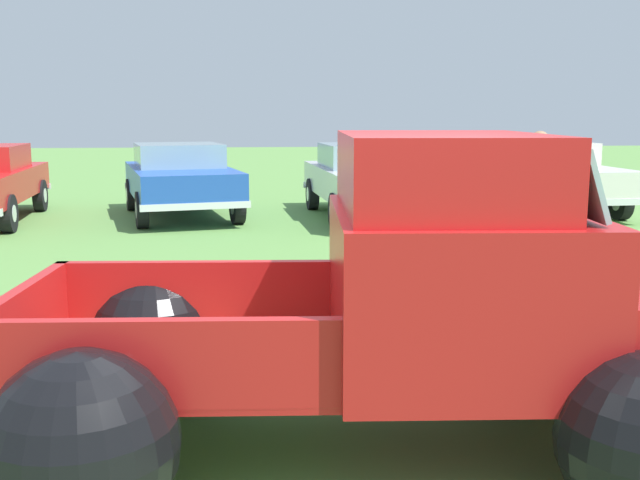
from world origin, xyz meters
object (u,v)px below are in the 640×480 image
Objects in this scene: show_car_2 at (367,178)px; show_car_3 at (545,173)px; vintage_pickup_truck at (411,326)px; spectator_0 at (537,195)px; show_car_1 at (180,177)px.

show_car_2 is 3.94m from show_car_3.
vintage_pickup_truck reaches higher than show_car_2.
spectator_0 is at bearing 64.09° from vintage_pickup_truck.
vintage_pickup_truck is 1.06× the size of show_car_1.
vintage_pickup_truck is 2.60× the size of spectator_0.
spectator_0 is at bearing 25.85° from show_car_1.
show_car_3 is at bearing 96.62° from show_car_2.
vintage_pickup_truck is 5.07m from spectator_0.
show_car_1 is 7.81m from spectator_0.
show_car_1 and show_car_3 have the same top height.
show_car_1 is at bearing -91.52° from show_car_3.
show_car_3 is 6.85m from spectator_0.
show_car_1 is 7.51m from show_car_3.
spectator_0 is (4.87, -6.10, 0.27)m from show_car_1.
vintage_pickup_truck reaches higher than show_car_1.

